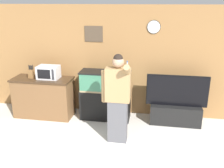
# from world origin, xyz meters

# --- Properties ---
(wall_back_paneled) EXTENTS (10.00, 0.08, 2.60)m
(wall_back_paneled) POSITION_xyz_m (0.00, 3.06, 1.30)
(wall_back_paneled) COLOR olive
(wall_back_paneled) RESTS_ON ground_plane
(counter_island) EXTENTS (1.41, 0.61, 0.95)m
(counter_island) POSITION_xyz_m (-1.46, 2.52, 0.48)
(counter_island) COLOR brown
(counter_island) RESTS_ON ground_plane
(microwave) EXTENTS (0.49, 0.34, 0.30)m
(microwave) POSITION_xyz_m (-1.29, 2.55, 1.10)
(microwave) COLOR silver
(microwave) RESTS_ON counter_island
(knife_block) EXTENTS (0.11, 0.10, 0.31)m
(knife_block) POSITION_xyz_m (-1.72, 2.51, 1.06)
(knife_block) COLOR brown
(knife_block) RESTS_ON counter_island
(aquarium_on_stand) EXTENTS (1.15, 0.47, 1.15)m
(aquarium_on_stand) POSITION_xyz_m (0.03, 2.64, 0.58)
(aquarium_on_stand) COLOR black
(aquarium_on_stand) RESTS_ON ground_plane
(tv_on_stand) EXTENTS (1.35, 0.40, 1.14)m
(tv_on_stand) POSITION_xyz_m (1.64, 2.63, 0.34)
(tv_on_stand) COLOR black
(tv_on_stand) RESTS_ON ground_plane
(person_standing) EXTENTS (0.56, 0.42, 1.77)m
(person_standing) POSITION_xyz_m (0.45, 1.68, 0.92)
(person_standing) COLOR #515156
(person_standing) RESTS_ON ground_plane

